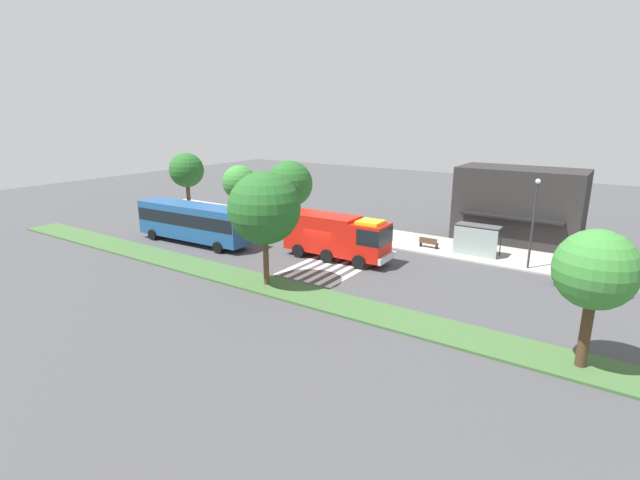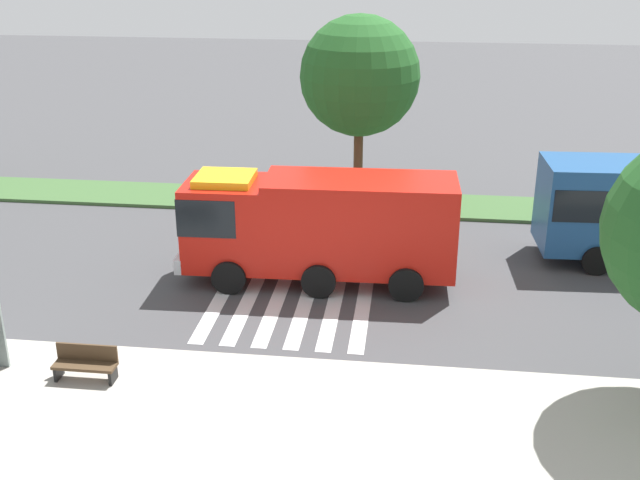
% 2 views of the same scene
% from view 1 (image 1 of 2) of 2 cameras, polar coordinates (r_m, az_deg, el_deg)
% --- Properties ---
extents(ground_plane, '(120.00, 120.00, 0.00)m').
position_cam_1_polar(ground_plane, '(38.10, 0.28, -2.27)').
color(ground_plane, '#424244').
extents(sidewalk, '(60.00, 5.83, 0.14)m').
position_cam_1_polar(sidewalk, '(45.26, 6.43, 0.57)').
color(sidewalk, '#ADA89E').
rests_on(sidewalk, ground_plane).
extents(median_strip, '(60.00, 3.00, 0.14)m').
position_cam_1_polar(median_strip, '(32.63, -6.89, -5.32)').
color(median_strip, '#3D6033').
rests_on(median_strip, ground_plane).
extents(crosswalk, '(4.95, 10.38, 0.01)m').
position_cam_1_polar(crosswalk, '(37.25, 2.38, -2.69)').
color(crosswalk, silver).
rests_on(crosswalk, ground_plane).
extents(fire_truck, '(8.94, 2.93, 3.56)m').
position_cam_1_polar(fire_truck, '(37.33, 2.28, 0.57)').
color(fire_truck, red).
rests_on(fire_truck, ground_plane).
extents(parked_car_west, '(4.42, 2.04, 1.73)m').
position_cam_1_polar(parked_car_west, '(36.33, 29.97, -3.80)').
color(parked_car_west, silver).
rests_on(parked_car_west, ground_plane).
extents(transit_bus, '(11.75, 3.27, 3.54)m').
position_cam_1_polar(transit_bus, '(43.62, -15.13, 2.31)').
color(transit_bus, navy).
rests_on(transit_bus, ground_plane).
extents(bus_stop_shelter, '(3.50, 1.40, 2.46)m').
position_cam_1_polar(bus_stop_shelter, '(40.15, 18.47, 0.64)').
color(bus_stop_shelter, '#4C4C51').
rests_on(bus_stop_shelter, sidewalk).
extents(bench_near_shelter, '(1.60, 0.50, 0.90)m').
position_cam_1_polar(bench_near_shelter, '(41.63, 13.03, -0.30)').
color(bench_near_shelter, '#4C3823').
rests_on(bench_near_shelter, sidewalk).
extents(street_lamp, '(0.36, 0.36, 6.73)m').
position_cam_1_polar(street_lamp, '(37.73, 24.49, 2.56)').
color(street_lamp, '#2D2D30').
rests_on(street_lamp, sidewalk).
extents(storefront_building, '(10.58, 6.09, 6.72)m').
position_cam_1_polar(storefront_building, '(45.92, 22.96, 3.86)').
color(storefront_building, '#282626').
rests_on(storefront_building, ground_plane).
extents(sidewalk_tree_far_west, '(4.01, 4.01, 6.77)m').
position_cam_1_polar(sidewalk_tree_far_west, '(57.84, -15.88, 8.13)').
color(sidewalk_tree_far_west, '#513823').
rests_on(sidewalk_tree_far_west, sidewalk).
extents(sidewalk_tree_west, '(3.70, 3.70, 5.85)m').
position_cam_1_polar(sidewalk_tree_west, '(51.82, -9.74, 6.88)').
color(sidewalk_tree_west, '#513823').
rests_on(sidewalk_tree_west, sidewalk).
extents(sidewalk_tree_center, '(4.63, 4.63, 6.73)m').
position_cam_1_polar(sidewalk_tree_center, '(47.32, -3.72, 6.79)').
color(sidewalk_tree_center, '#47301E').
rests_on(sidewalk_tree_center, sidewalk).
extents(median_tree_far_west, '(4.80, 4.80, 7.68)m').
position_cam_1_polar(median_tree_far_west, '(30.97, -6.76, 3.84)').
color(median_tree_far_west, '#513823').
rests_on(median_tree_far_west, median_strip).
extents(median_tree_west, '(3.57, 3.57, 6.48)m').
position_cam_1_polar(median_tree_west, '(23.87, 30.41, -3.22)').
color(median_tree_west, '#47301E').
rests_on(median_tree_west, median_strip).
extents(fire_hydrant, '(0.28, 0.28, 0.70)m').
position_cam_1_polar(fire_hydrant, '(50.79, -8.35, 2.61)').
color(fire_hydrant, gold).
rests_on(fire_hydrant, sidewalk).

